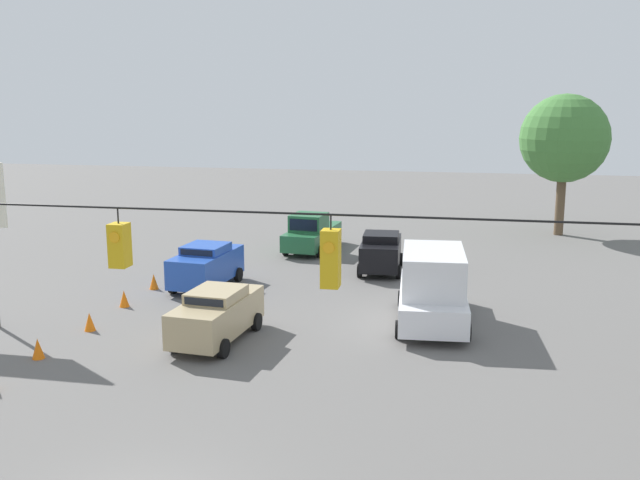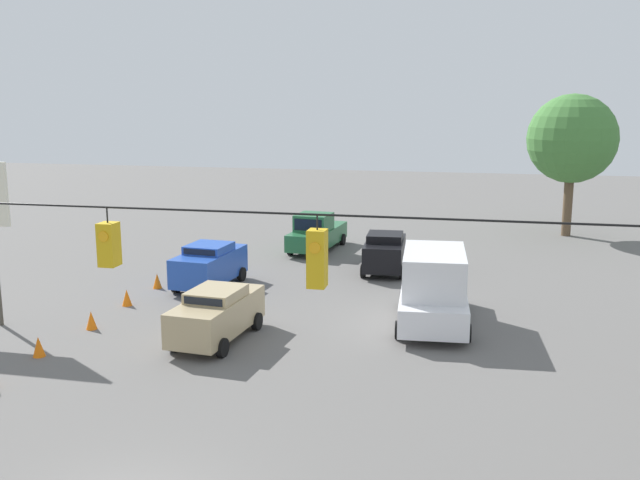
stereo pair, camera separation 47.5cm
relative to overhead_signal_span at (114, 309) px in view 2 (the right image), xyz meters
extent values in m
cylinder|color=black|center=(0.03, 0.00, 1.96)|extent=(19.41, 0.04, 0.04)
cube|color=gold|center=(-3.97, 0.00, 1.18)|extent=(0.32, 0.36, 1.03)
cylinder|color=black|center=(-3.97, 0.00, 1.83)|extent=(0.03, 0.03, 0.27)
cylinder|color=orange|center=(-3.97, 0.19, 1.41)|extent=(0.20, 0.02, 0.20)
cube|color=gold|center=(0.03, 0.00, 1.26)|extent=(0.32, 0.36, 0.83)
cylinder|color=black|center=(0.03, 0.00, 1.82)|extent=(0.03, 0.03, 0.29)
cylinder|color=orange|center=(0.03, 0.19, 1.45)|extent=(0.20, 0.02, 0.20)
cube|color=black|center=(-2.49, -21.72, -3.44)|extent=(2.01, 4.21, 1.21)
cube|color=black|center=(-2.49, -21.72, -2.66)|extent=(1.75, 1.90, 0.36)
cube|color=black|center=(-2.44, -22.64, -2.66)|extent=(1.44, 0.09, 0.25)
cylinder|color=black|center=(-3.32, -23.11, -4.05)|extent=(0.25, 0.65, 0.64)
cylinder|color=black|center=(-1.52, -23.02, -4.05)|extent=(0.25, 0.65, 0.64)
cylinder|color=black|center=(-3.46, -20.43, -4.05)|extent=(0.25, 0.65, 0.64)
cylinder|color=black|center=(-1.65, -20.34, -4.05)|extent=(0.25, 0.65, 0.64)
cube|color=#236038|center=(1.80, -25.94, -3.60)|extent=(2.43, 5.50, 0.90)
cube|color=#236038|center=(1.87, -25.30, -2.70)|extent=(1.94, 2.08, 0.90)
cube|color=black|center=(1.96, -24.34, -2.70)|extent=(1.53, 0.17, 0.63)
cylinder|color=black|center=(2.93, -24.31, -4.05)|extent=(0.28, 0.66, 0.64)
cylinder|color=black|center=(1.02, -24.12, -4.05)|extent=(0.28, 0.66, 0.64)
cylinder|color=black|center=(2.59, -27.76, -4.05)|extent=(0.28, 0.66, 0.64)
cylinder|color=black|center=(0.68, -27.57, -4.05)|extent=(0.28, 0.66, 0.64)
cube|color=tan|center=(1.95, -10.51, -3.46)|extent=(2.17, 4.65, 1.17)
cube|color=tan|center=(1.95, -10.51, -2.69)|extent=(1.79, 2.13, 0.36)
cube|color=black|center=(2.04, -9.51, -2.69)|extent=(1.40, 0.15, 0.25)
cylinder|color=black|center=(2.96, -9.13, -4.05)|extent=(0.28, 0.66, 0.64)
cylinder|color=black|center=(1.21, -8.97, -4.05)|extent=(0.28, 0.66, 0.64)
cylinder|color=black|center=(2.69, -12.05, -4.05)|extent=(0.28, 0.66, 0.64)
cylinder|color=black|center=(0.94, -11.89, -4.05)|extent=(0.28, 0.66, 0.64)
cube|color=silver|center=(-5.28, -14.07, -3.55)|extent=(2.78, 6.23, 1.00)
cube|color=silver|center=(-5.30, -13.77, -2.29)|extent=(2.45, 4.03, 1.51)
cube|color=black|center=(-5.17, -15.72, -2.29)|extent=(1.91, 0.14, 1.06)
cylinder|color=black|center=(-6.35, -16.12, -4.05)|extent=(0.26, 0.65, 0.64)
cylinder|color=black|center=(-3.96, -15.97, -4.05)|extent=(0.26, 0.65, 0.64)
cylinder|color=black|center=(-6.60, -12.17, -4.05)|extent=(0.26, 0.65, 0.64)
cylinder|color=black|center=(-4.21, -12.02, -4.05)|extent=(0.26, 0.65, 0.64)
cube|color=#234CB2|center=(4.80, -17.22, -3.41)|extent=(2.26, 4.36, 1.27)
cube|color=#234CB2|center=(4.80, -17.22, -2.60)|extent=(1.89, 2.00, 0.36)
cube|color=black|center=(4.88, -16.29, -2.60)|extent=(1.50, 0.16, 0.25)
cylinder|color=black|center=(5.86, -15.95, -4.05)|extent=(0.28, 0.66, 0.64)
cylinder|color=black|center=(3.99, -15.77, -4.05)|extent=(0.28, 0.66, 0.64)
cylinder|color=black|center=(5.61, -18.67, -4.05)|extent=(0.28, 0.66, 0.64)
cylinder|color=black|center=(3.73, -18.49, -4.05)|extent=(0.28, 0.66, 0.64)
cone|color=orange|center=(7.09, -7.73, -4.03)|extent=(0.40, 0.40, 0.68)
cone|color=orange|center=(6.87, -10.65, -4.03)|extent=(0.40, 0.40, 0.68)
cone|color=orange|center=(7.02, -13.69, -4.03)|extent=(0.40, 0.40, 0.68)
cone|color=orange|center=(6.98, -16.46, -4.03)|extent=(0.40, 0.40, 0.68)
cylinder|color=brown|center=(-12.20, -33.28, -2.14)|extent=(0.56, 0.56, 4.44)
sphere|color=#427A38|center=(-12.20, -33.28, 1.54)|extent=(5.32, 5.32, 5.32)
camera|label=1|loc=(-6.17, 12.00, 3.96)|focal=40.00mm
camera|label=2|loc=(-6.63, 11.90, 3.96)|focal=40.00mm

